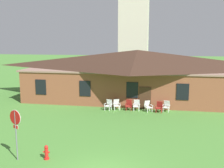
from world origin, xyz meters
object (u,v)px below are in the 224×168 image
lawn_chair_far_side (159,107)px  lawn_chair_left_end (129,105)px  stop_sign (16,125)px  fire_hydrant (46,153)px  lawn_chair_by_porch (109,105)px  lawn_chair_under_eave (167,106)px  lawn_chair_near_door (117,104)px  lawn_chair_right_end (148,106)px  lawn_chair_middle (137,105)px

lawn_chair_far_side → lawn_chair_left_end: bearing=175.1°
stop_sign → fire_hydrant: size_ratio=3.50×
lawn_chair_by_porch → lawn_chair_under_eave: same height
lawn_chair_near_door → lawn_chair_left_end: size_ratio=1.00×
lawn_chair_by_porch → lawn_chair_far_side: same height
lawn_chair_left_end → lawn_chair_far_side: (2.76, -0.24, 0.00)m
lawn_chair_near_door → lawn_chair_by_porch: bearing=-156.9°
lawn_chair_right_end → lawn_chair_far_side: same height
lawn_chair_left_end → lawn_chair_far_side: 2.77m
lawn_chair_right_end → lawn_chair_far_side: (1.02, -0.11, 0.00)m
lawn_chair_by_porch → lawn_chair_near_door: (0.69, 0.30, 0.00)m
lawn_chair_near_door → fire_hydrant: (-2.02, -10.89, -0.12)m
lawn_chair_middle → stop_sign: bearing=-115.3°
lawn_chair_left_end → fire_hydrant: 11.35m
lawn_chair_by_porch → fire_hydrant: 10.68m
lawn_chair_right_end → lawn_chair_near_door: bearing=177.6°
lawn_chair_right_end → fire_hydrant: bearing=-114.5°
lawn_chair_far_side → lawn_chair_under_eave: (0.63, 0.39, 0.00)m
lawn_chair_by_porch → lawn_chair_middle: size_ratio=1.00×
lawn_chair_near_door → lawn_chair_middle: bearing=2.4°
lawn_chair_middle → lawn_chair_left_end: bearing=-174.0°
lawn_chair_right_end → lawn_chair_under_eave: bearing=9.7°
lawn_chair_under_eave → lawn_chair_middle: bearing=-178.3°
lawn_chair_near_door → lawn_chair_far_side: size_ratio=1.00×
stop_sign → lawn_chair_near_door: size_ratio=2.89×
lawn_chair_left_end → lawn_chair_under_eave: same height
lawn_chair_right_end → lawn_chair_left_end: bearing=175.8°
lawn_chair_left_end → fire_hydrant: lawn_chair_left_end is taller
stop_sign → lawn_chair_middle: 12.62m
lawn_chair_by_porch → lawn_chair_middle: 2.57m
stop_sign → lawn_chair_near_door: (3.51, 11.25, -1.47)m
lawn_chair_far_side → stop_sign: bearing=-123.9°
lawn_chair_right_end → lawn_chair_far_side: size_ratio=1.00×
lawn_chair_middle → lawn_chair_under_eave: bearing=1.7°
stop_sign → lawn_chair_left_end: (4.66, 11.25, -1.47)m
lawn_chair_left_end → lawn_chair_by_porch: bearing=-170.7°
lawn_chair_right_end → lawn_chair_under_eave: size_ratio=1.00×
lawn_chair_left_end → lawn_chair_middle: bearing=6.0°
lawn_chair_left_end → lawn_chair_right_end: (1.74, -0.13, 0.00)m
lawn_chair_left_end → lawn_chair_middle: same height
stop_sign → lawn_chair_near_door: 11.88m
lawn_chair_left_end → lawn_chair_middle: size_ratio=1.00×
stop_sign → lawn_chair_right_end: (6.40, 11.13, -1.47)m
stop_sign → fire_hydrant: 2.21m
lawn_chair_left_end → lawn_chair_middle: 0.71m
lawn_chair_near_door → lawn_chair_middle: (1.85, 0.08, 0.00)m
fire_hydrant → lawn_chair_under_eave: bearing=59.3°
lawn_chair_by_porch → stop_sign: bearing=-104.4°
lawn_chair_middle → lawn_chair_right_end: size_ratio=1.00×
lawn_chair_under_eave → fire_hydrant: (-6.56, -11.05, -0.12)m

